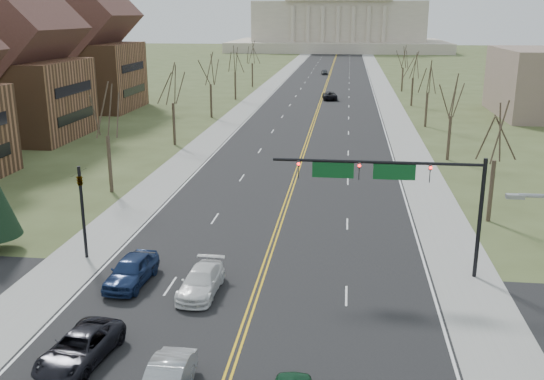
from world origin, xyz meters
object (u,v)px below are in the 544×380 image
(signal_left, at_px, (82,202))
(car_sb_inner_second, at_px, (201,281))
(signal_mast, at_px, (393,180))
(car_far_nb, at_px, (330,95))
(car_far_sb, at_px, (324,72))
(car_sb_outer_lead, at_px, (80,348))
(car_sb_outer_second, at_px, (131,270))

(signal_left, bearing_deg, car_sb_inner_second, -25.97)
(signal_mast, distance_m, signal_left, 19.06)
(car_sb_inner_second, relative_size, car_far_nb, 0.90)
(signal_mast, bearing_deg, car_far_nb, 94.43)
(signal_mast, relative_size, car_sb_inner_second, 2.54)
(signal_mast, height_order, car_far_sb, signal_mast)
(car_far_nb, xyz_separation_m, car_far_sb, (-2.86, 47.24, -0.08))
(signal_left, xyz_separation_m, car_sb_outer_lead, (4.75, -11.59, -3.01))
(car_far_nb, height_order, car_far_sb, car_far_nb)
(car_sb_outer_lead, bearing_deg, car_far_nb, 91.89)
(car_sb_inner_second, height_order, car_far_sb, car_sb_inner_second)
(car_sb_inner_second, relative_size, car_sb_outer_second, 0.99)
(car_sb_inner_second, bearing_deg, signal_mast, 23.38)
(signal_left, distance_m, car_far_nb, 77.68)
(signal_mast, height_order, car_far_nb, signal_mast)
(car_far_sb, bearing_deg, car_sb_outer_second, -98.50)
(signal_left, relative_size, car_sb_outer_second, 1.24)
(signal_mast, xyz_separation_m, car_sb_outer_lead, (-14.19, -11.59, -5.06))
(signal_mast, height_order, car_sb_inner_second, signal_mast)
(car_far_nb, bearing_deg, car_sb_inner_second, 81.08)
(signal_mast, bearing_deg, car_sb_outer_second, -166.94)
(signal_left, bearing_deg, car_far_nb, 80.35)
(signal_mast, bearing_deg, car_sb_inner_second, -158.46)
(car_sb_outer_second, xyz_separation_m, car_far_sb, (5.92, 127.18, -0.16))
(car_sb_outer_lead, bearing_deg, car_sb_outer_second, 100.90)
(car_sb_outer_lead, xyz_separation_m, car_far_nb, (8.26, 88.12, 0.05))
(car_sb_inner_second, bearing_deg, signal_left, 155.86)
(signal_left, xyz_separation_m, car_sb_inner_second, (8.48, -4.13, -3.01))
(car_sb_outer_second, bearing_deg, signal_left, 144.51)
(signal_left, bearing_deg, car_far_sb, 85.31)
(signal_left, height_order, car_sb_outer_second, signal_left)
(car_sb_inner_second, height_order, car_far_nb, car_far_nb)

